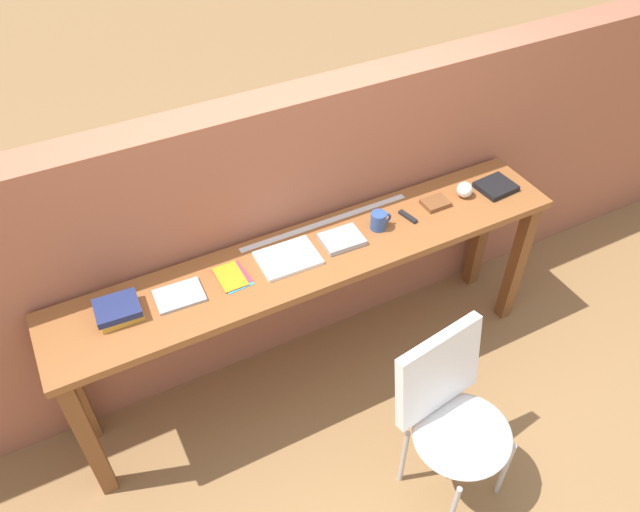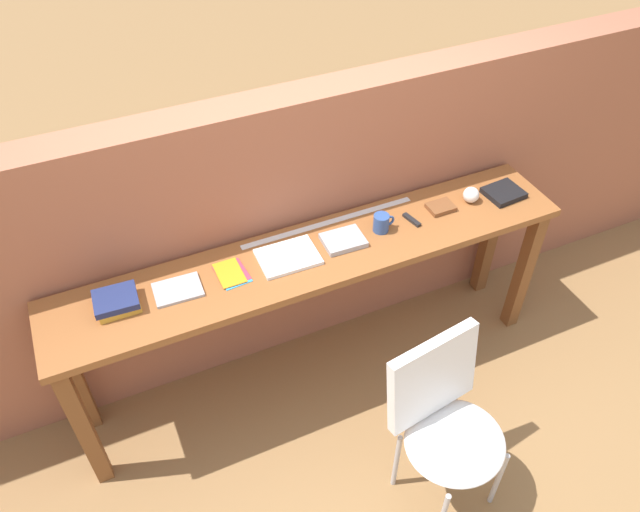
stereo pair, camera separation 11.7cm
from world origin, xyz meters
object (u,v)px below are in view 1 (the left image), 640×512
at_px(magazine_cycling, 179,296).
at_px(book_repair_rightmost, 496,187).
at_px(book_stack_leftmost, 118,310).
at_px(book_open_centre, 288,258).
at_px(multitool_folded, 408,217).
at_px(sports_ball_small, 465,190).
at_px(pamphlet_pile_colourful, 232,277).
at_px(chair_white_moulded, 453,414).
at_px(leather_journal_brown, 436,203).
at_px(mug, 379,221).

distance_m(magazine_cycling, book_repair_rightmost, 1.70).
xyz_separation_m(book_stack_leftmost, book_open_centre, (0.77, -0.02, -0.02)).
height_order(multitool_folded, sports_ball_small, sports_ball_small).
relative_size(multitool_folded, sports_ball_small, 1.36).
relative_size(pamphlet_pile_colourful, multitool_folded, 1.64).
distance_m(pamphlet_pile_colourful, sports_ball_small, 1.27).
xyz_separation_m(chair_white_moulded, magazine_cycling, (-0.88, 0.86, 0.36)).
height_order(chair_white_moulded, sports_ball_small, sports_ball_small).
distance_m(multitool_folded, leather_journal_brown, 0.18).
distance_m(book_stack_leftmost, leather_journal_brown, 1.60).
xyz_separation_m(magazine_cycling, multitool_folded, (1.17, -0.01, 0.00)).
distance_m(sports_ball_small, book_repair_rightmost, 0.19).
bearing_deg(book_open_centre, book_stack_leftmost, 179.84).
distance_m(magazine_cycling, sports_ball_small, 1.52).
bearing_deg(book_stack_leftmost, pamphlet_pile_colourful, -1.39).
bearing_deg(book_open_centre, multitool_folded, 1.01).
distance_m(chair_white_moulded, book_stack_leftmost, 1.48).
height_order(chair_white_moulded, book_repair_rightmost, book_repair_rightmost).
xyz_separation_m(chair_white_moulded, book_stack_leftmost, (-1.13, 0.87, 0.38)).
xyz_separation_m(magazine_cycling, pamphlet_pile_colourful, (0.24, 0.00, -0.00)).
distance_m(book_open_centre, leather_journal_brown, 0.83).
bearing_deg(sports_ball_small, pamphlet_pile_colourful, -179.74).
xyz_separation_m(book_stack_leftmost, magazine_cycling, (0.25, -0.01, -0.02)).
distance_m(mug, book_repair_rightmost, 0.70).
xyz_separation_m(book_stack_leftmost, pamphlet_pile_colourful, (0.50, -0.01, -0.03)).
height_order(sports_ball_small, book_repair_rightmost, sports_ball_small).
bearing_deg(mug, magazine_cycling, 179.67).
bearing_deg(leather_journal_brown, sports_ball_small, -2.34).
xyz_separation_m(book_open_centre, book_repair_rightmost, (1.19, -0.02, 0.01)).
bearing_deg(multitool_folded, sports_ball_small, 2.44).
height_order(pamphlet_pile_colourful, mug, mug).
distance_m(pamphlet_pile_colourful, leather_journal_brown, 1.10).
xyz_separation_m(pamphlet_pile_colourful, multitool_folded, (0.92, -0.01, 0.00)).
relative_size(chair_white_moulded, leather_journal_brown, 6.86).
xyz_separation_m(mug, sports_ball_small, (0.52, 0.01, -0.00)).
xyz_separation_m(book_open_centre, sports_ball_small, (1.00, 0.01, 0.03)).
bearing_deg(leather_journal_brown, pamphlet_pile_colourful, -179.35).
bearing_deg(book_stack_leftmost, book_repair_rightmost, -1.00).
bearing_deg(pamphlet_pile_colourful, chair_white_moulded, -53.48).
distance_m(book_stack_leftmost, multitool_folded, 1.42).
relative_size(chair_white_moulded, pamphlet_pile_colourful, 4.95).
distance_m(book_stack_leftmost, pamphlet_pile_colourful, 0.50).
distance_m(magazine_cycling, mug, 1.00).
height_order(chair_white_moulded, leather_journal_brown, leather_journal_brown).
distance_m(chair_white_moulded, magazine_cycling, 1.28).
relative_size(pamphlet_pile_colourful, book_open_centre, 0.66).
height_order(book_open_centre, sports_ball_small, sports_ball_small).
xyz_separation_m(multitool_folded, sports_ball_small, (0.35, 0.01, 0.03)).
bearing_deg(mug, book_open_centre, -179.98).
height_order(chair_white_moulded, mug, mug).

